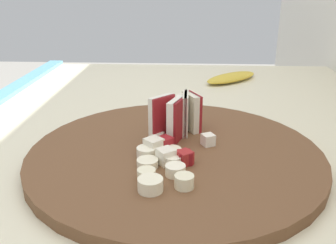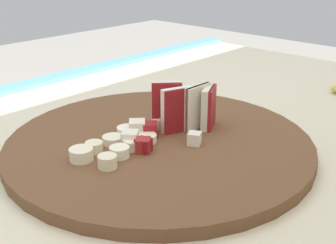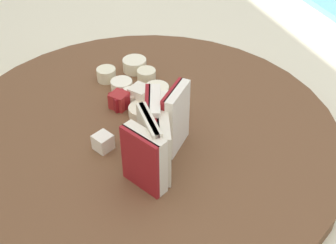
{
  "view_description": "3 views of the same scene",
  "coord_description": "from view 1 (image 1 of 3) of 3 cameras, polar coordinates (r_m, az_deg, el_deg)",
  "views": [
    {
      "loc": [
        0.53,
        -0.0,
        1.18
      ],
      "look_at": [
        0.05,
        -0.03,
        0.99
      ],
      "focal_mm": 39.64,
      "sensor_mm": 36.0,
      "label": 1
    },
    {
      "loc": [
        0.45,
        0.36,
        1.2
      ],
      "look_at": [
        0.03,
        -0.03,
        0.96
      ],
      "focal_mm": 47.0,
      "sensor_mm": 36.0,
      "label": 2
    },
    {
      "loc": [
        -0.28,
        0.09,
        1.25
      ],
      "look_at": [
        0.03,
        -0.03,
        0.98
      ],
      "focal_mm": 47.73,
      "sensor_mm": 36.0,
      "label": 3
    }
  ],
  "objects": [
    {
      "name": "cutting_board",
      "position": [
        0.52,
        1.31,
        -5.02
      ],
      "size": [
        0.41,
        0.41,
        0.02
      ],
      "primitive_type": "cylinder",
      "color": "brown",
      "rests_on": "tiled_countertop"
    },
    {
      "name": "apple_dice_pile",
      "position": [
        0.5,
        0.73,
        -4.17
      ],
      "size": [
        0.09,
        0.1,
        0.02
      ],
      "color": "#EFE5CC",
      "rests_on": "cutting_board"
    },
    {
      "name": "apple_wedge_fan",
      "position": [
        0.56,
        1.9,
        0.96
      ],
      "size": [
        0.09,
        0.08,
        0.07
      ],
      "color": "maroon",
      "rests_on": "cutting_board"
    },
    {
      "name": "banana_peel",
      "position": [
        0.95,
        9.83,
        6.77
      ],
      "size": [
        0.15,
        0.16,
        0.02
      ],
      "primitive_type": "ellipsoid",
      "rotation": [
        0.0,
        0.0,
        2.31
      ],
      "color": "gold",
      "rests_on": "tiled_countertop"
    },
    {
      "name": "banana_slice_rows",
      "position": [
        0.46,
        -0.87,
        -6.95
      ],
      "size": [
        0.12,
        0.08,
        0.02
      ],
      "color": "white",
      "rests_on": "cutting_board"
    }
  ]
}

